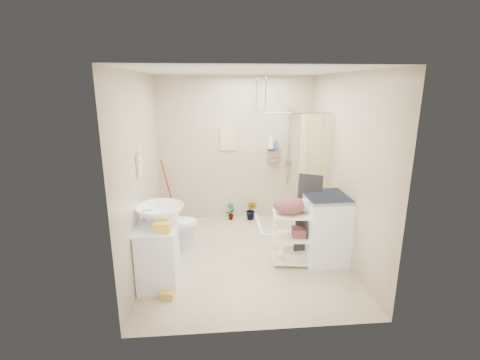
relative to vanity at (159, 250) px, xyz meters
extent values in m
plane|color=beige|center=(1.16, 0.49, -0.39)|extent=(3.20, 3.20, 0.00)
cube|color=silver|center=(1.16, 0.49, 2.21)|extent=(2.80, 3.20, 0.04)
cube|color=#BEB093|center=(1.16, 2.09, 0.91)|extent=(2.80, 0.04, 2.60)
cube|color=#BEB093|center=(1.16, -1.11, 0.91)|extent=(2.80, 0.04, 2.60)
cube|color=#BEB093|center=(-0.24, 0.49, 0.91)|extent=(0.04, 3.20, 2.60)
cube|color=#BEB093|center=(2.56, 0.49, 0.91)|extent=(0.04, 3.20, 2.60)
cube|color=silver|center=(0.00, 0.00, 0.00)|extent=(0.51, 0.89, 0.78)
imported|color=white|center=(0.04, 0.02, 0.49)|extent=(0.72, 0.72, 0.21)
cube|color=yellow|center=(0.12, -0.29, 0.45)|extent=(0.23, 0.19, 0.11)
cube|color=gold|center=(0.14, -0.46, -0.33)|extent=(0.27, 0.23, 0.13)
imported|color=white|center=(0.12, 0.93, -0.03)|extent=(0.74, 0.46, 0.71)
imported|color=brown|center=(1.04, 1.94, -0.23)|extent=(0.21, 0.19, 0.33)
imported|color=brown|center=(1.42, 1.90, -0.20)|extent=(0.26, 0.25, 0.37)
cube|color=beige|center=(1.01, 2.07, 1.11)|extent=(0.28, 0.03, 0.42)
imported|color=white|center=(1.78, 2.01, 1.06)|extent=(0.11, 0.11, 0.26)
imported|color=#32529C|center=(1.88, 2.00, 1.01)|extent=(0.07, 0.07, 0.15)
cube|color=white|center=(2.30, 0.33, 0.09)|extent=(0.68, 0.70, 0.96)
camera|label=1|loc=(0.68, -4.11, 2.04)|focal=26.00mm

